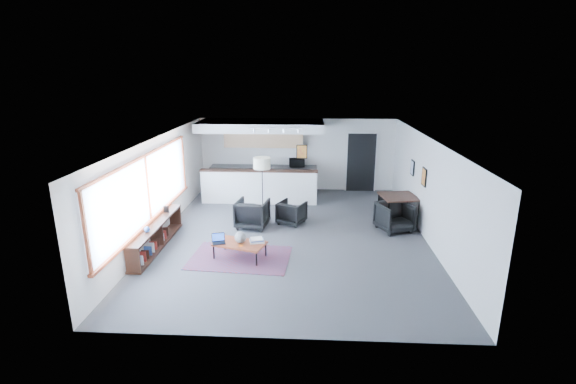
# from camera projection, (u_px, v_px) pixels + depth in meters

# --- Properties ---
(room) EXTENTS (7.02, 9.02, 2.62)m
(room) POSITION_uv_depth(u_px,v_px,m) (292.00, 188.00, 10.82)
(room) COLOR #464648
(room) RESTS_ON ground
(window) EXTENTS (0.10, 5.95, 1.66)m
(window) POSITION_uv_depth(u_px,v_px,m) (148.00, 190.00, 10.09)
(window) COLOR #8CBFFF
(window) RESTS_ON room
(console) EXTENTS (0.35, 3.00, 0.80)m
(console) POSITION_uv_depth(u_px,v_px,m) (156.00, 236.00, 10.26)
(console) COLOR #331B12
(console) RESTS_ON floor
(kitchenette) EXTENTS (4.20, 1.96, 2.60)m
(kitchenette) POSITION_uv_depth(u_px,v_px,m) (262.00, 156.00, 14.41)
(kitchenette) COLOR white
(kitchenette) RESTS_ON floor
(doorway) EXTENTS (1.10, 0.12, 2.15)m
(doorway) POSITION_uv_depth(u_px,v_px,m) (361.00, 162.00, 15.00)
(doorway) COLOR black
(doorway) RESTS_ON room
(track_light) EXTENTS (1.60, 0.07, 0.15)m
(track_light) POSITION_uv_depth(u_px,v_px,m) (276.00, 129.00, 12.61)
(track_light) COLOR silver
(track_light) RESTS_ON room
(wall_art_lower) EXTENTS (0.03, 0.38, 0.48)m
(wall_art_lower) POSITION_uv_depth(u_px,v_px,m) (424.00, 177.00, 10.95)
(wall_art_lower) COLOR black
(wall_art_lower) RESTS_ON room
(wall_art_upper) EXTENTS (0.03, 0.34, 0.44)m
(wall_art_upper) POSITION_uv_depth(u_px,v_px,m) (412.00, 168.00, 12.21)
(wall_art_upper) COLOR black
(wall_art_upper) RESTS_ON room
(kilim_rug) EXTENTS (2.41, 1.73, 0.01)m
(kilim_rug) POSITION_uv_depth(u_px,v_px,m) (240.00, 258.00, 9.82)
(kilim_rug) COLOR #532B41
(kilim_rug) RESTS_ON floor
(coffee_table) EXTENTS (1.31, 0.94, 0.38)m
(coffee_table) POSITION_uv_depth(u_px,v_px,m) (240.00, 244.00, 9.72)
(coffee_table) COLOR brown
(coffee_table) RESTS_ON floor
(laptop) EXTENTS (0.36, 0.32, 0.21)m
(laptop) POSITION_uv_depth(u_px,v_px,m) (219.00, 240.00, 9.71)
(laptop) COLOR black
(laptop) RESTS_ON coffee_table
(ceramic_pot) EXTENTS (0.27, 0.27, 0.27)m
(ceramic_pot) POSITION_uv_depth(u_px,v_px,m) (240.00, 237.00, 9.68)
(ceramic_pot) COLOR gray
(ceramic_pot) RESTS_ON coffee_table
(book_stack) EXTENTS (0.39, 0.34, 0.10)m
(book_stack) POSITION_uv_depth(u_px,v_px,m) (257.00, 240.00, 9.74)
(book_stack) COLOR silver
(book_stack) RESTS_ON coffee_table
(coaster) EXTENTS (0.10, 0.10, 0.01)m
(coaster) POSITION_uv_depth(u_px,v_px,m) (241.00, 246.00, 9.54)
(coaster) COLOR #E5590C
(coaster) RESTS_ON coffee_table
(armchair_left) EXTENTS (0.95, 0.91, 0.87)m
(armchair_left) POSITION_uv_depth(u_px,v_px,m) (252.00, 212.00, 11.64)
(armchair_left) COLOR black
(armchair_left) RESTS_ON floor
(armchair_right) EXTENTS (0.90, 0.88, 0.72)m
(armchair_right) POSITION_uv_depth(u_px,v_px,m) (292.00, 211.00, 11.94)
(armchair_right) COLOR black
(armchair_right) RESTS_ON floor
(floor_lamp) EXTENTS (0.63, 0.63, 1.78)m
(floor_lamp) POSITION_uv_depth(u_px,v_px,m) (262.00, 165.00, 12.32)
(floor_lamp) COLOR black
(floor_lamp) RESTS_ON floor
(dining_table) EXTENTS (1.12, 1.12, 0.82)m
(dining_table) POSITION_uv_depth(u_px,v_px,m) (399.00, 198.00, 11.85)
(dining_table) COLOR #331B12
(dining_table) RESTS_ON floor
(dining_chair_near) EXTENTS (0.91, 0.89, 0.74)m
(dining_chair_near) POSITION_uv_depth(u_px,v_px,m) (395.00, 218.00, 11.39)
(dining_chair_near) COLOR black
(dining_chair_near) RESTS_ON floor
(dining_chair_far) EXTENTS (0.80, 0.78, 0.64)m
(dining_chair_far) POSITION_uv_depth(u_px,v_px,m) (393.00, 205.00, 12.58)
(dining_chair_far) COLOR black
(dining_chair_far) RESTS_ON floor
(microwave) EXTENTS (0.56, 0.36, 0.36)m
(microwave) POSITION_uv_depth(u_px,v_px,m) (297.00, 162.00, 14.85)
(microwave) COLOR black
(microwave) RESTS_ON kitchenette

